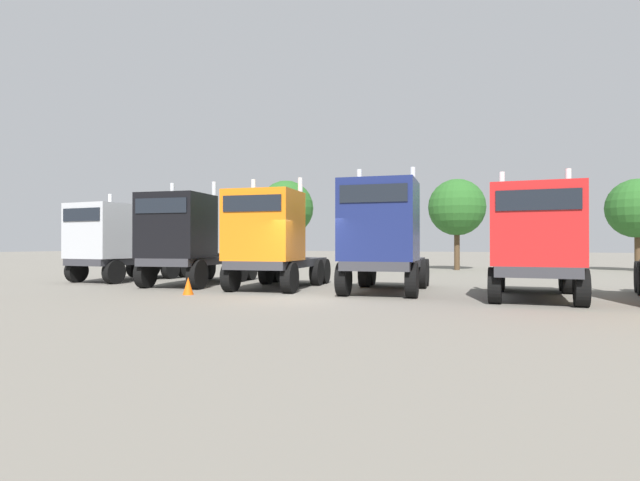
% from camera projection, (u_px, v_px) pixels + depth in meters
% --- Properties ---
extents(ground, '(200.00, 200.00, 0.00)m').
position_uv_depth(ground, '(301.00, 298.00, 15.75)').
color(ground, slate).
extents(semi_truck_silver, '(2.59, 5.91, 4.05)m').
position_uv_depth(semi_truck_silver, '(114.00, 242.00, 22.75)').
color(semi_truck_silver, '#333338').
rests_on(semi_truck_silver, ground).
extents(semi_truck_black, '(3.46, 6.64, 4.23)m').
position_uv_depth(semi_truck_black, '(187.00, 240.00, 20.25)').
color(semi_truck_black, '#333338').
rests_on(semi_truck_black, ground).
extents(semi_truck_orange, '(3.30, 6.06, 4.19)m').
position_uv_depth(semi_truck_orange, '(271.00, 239.00, 18.57)').
color(semi_truck_orange, '#333338').
rests_on(semi_truck_orange, ground).
extents(semi_truck_navy, '(3.25, 6.20, 4.37)m').
position_uv_depth(semi_truck_navy, '(383.00, 236.00, 17.11)').
color(semi_truck_navy, '#333338').
rests_on(semi_truck_navy, ground).
extents(semi_truck_red, '(2.77, 6.34, 3.98)m').
position_uv_depth(semi_truck_red, '(535.00, 241.00, 15.03)').
color(semi_truck_red, '#333338').
rests_on(semi_truck_red, ground).
extents(traffic_cone_mid, '(0.36, 0.36, 0.59)m').
position_uv_depth(traffic_cone_mid, '(188.00, 286.00, 16.80)').
color(traffic_cone_mid, '#F2590C').
rests_on(traffic_cone_mid, ground).
extents(oak_far_left, '(4.39, 4.39, 6.78)m').
position_uv_depth(oak_far_left, '(286.00, 208.00, 40.32)').
color(oak_far_left, '#4C3823').
rests_on(oak_far_left, ground).
extents(oak_far_centre, '(3.70, 3.70, 5.96)m').
position_uv_depth(oak_far_centre, '(457.00, 207.00, 32.95)').
color(oak_far_centre, '#4C3823').
rests_on(oak_far_centre, ground).
extents(oak_far_right, '(3.69, 3.69, 5.77)m').
position_uv_depth(oak_far_right, '(638.00, 208.00, 31.29)').
color(oak_far_right, '#4C3823').
rests_on(oak_far_right, ground).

